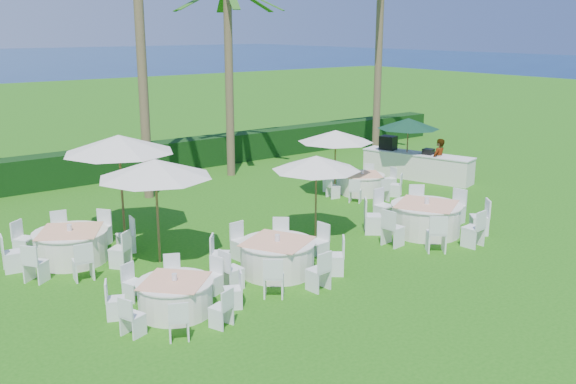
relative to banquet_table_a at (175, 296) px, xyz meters
The scene contains 17 objects.
ground 3.96m from the banquet_table_a, ahead, with size 120.00×120.00×0.00m, color #1E6110.
hedge 12.96m from the banquet_table_a, 72.37° to the left, with size 34.00×1.00×1.20m, color black.
banquet_table_a is the anchor object (origin of this frame).
banquet_table_b 3.01m from the banquet_table_a, ahead, with size 3.20×3.20×0.96m.
banquet_table_c 8.13m from the banquet_table_a, ahead, with size 3.52×3.52×1.05m.
banquet_table_d 4.32m from the banquet_table_a, 99.33° to the left, with size 3.21×3.21×0.97m.
banquet_table_f 10.90m from the banquet_table_a, 26.23° to the left, with size 2.79×2.79×0.86m.
umbrella_a 3.69m from the banquet_table_a, 70.09° to the left, with size 2.82×2.82×2.63m.
umbrella_b 6.07m from the banquet_table_a, 21.00° to the left, with size 2.46×2.46×2.32m.
umbrella_c 6.02m from the banquet_table_a, 77.55° to the left, with size 3.06×3.06×2.86m.
umbrella_d 10.34m from the banquet_table_a, 30.37° to the left, with size 2.58×2.58×2.31m.
umbrella_green 14.15m from the banquet_table_a, 23.50° to the left, with size 2.39×2.39×2.33m.
buffet_table 14.09m from the banquet_table_a, 21.98° to the left, with size 2.12×4.42×1.54m.
staff_person 13.94m from the banquet_table_a, 18.17° to the left, with size 0.61×0.40×1.67m, color gray.
palm_c 11.17m from the banquet_table_a, 68.18° to the left, with size 4.32×4.32×11.32m.
palm_d 13.19m from the banquet_table_a, 52.82° to the left, with size 4.40×4.14×7.28m.
palm_e 17.85m from the banquet_table_a, 31.95° to the left, with size 4.29×4.34×8.57m.
Camera 1 is at (-9.40, -11.50, 5.72)m, focal length 40.00 mm.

